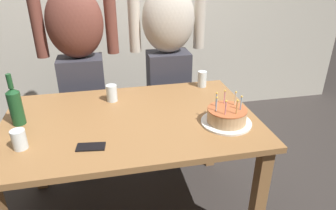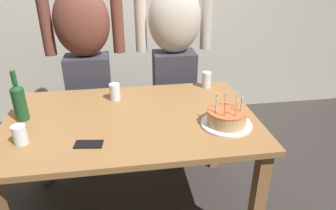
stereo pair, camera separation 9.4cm
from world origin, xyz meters
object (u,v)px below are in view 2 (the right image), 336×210
object	(u,v)px
water_glass_far	(115,92)
cell_phone	(89,144)
water_glass_near	(20,135)
water_glass_side	(207,80)
birthday_cake	(227,118)
person_woman_cardigan	(174,58)
person_man_bearded	(87,62)
wine_bottle	(19,101)

from	to	relation	value
water_glass_far	cell_phone	world-z (taller)	water_glass_far
water_glass_near	water_glass_side	size ratio (longest dim) A/B	0.88
water_glass_near	water_glass_far	xyz separation A→B (m)	(0.48, 0.47, 0.00)
birthday_cake	person_woman_cardigan	size ratio (longest dim) A/B	0.18
water_glass_far	water_glass_side	distance (m)	0.68
water_glass_side	person_woman_cardigan	world-z (taller)	person_woman_cardigan
birthday_cake	person_woman_cardigan	bearing A→B (deg)	99.54
birthday_cake	person_man_bearded	xyz separation A→B (m)	(-0.84, 0.89, 0.09)
birthday_cake	water_glass_far	distance (m)	0.78
birthday_cake	person_man_bearded	distance (m)	1.23
water_glass_side	cell_phone	size ratio (longest dim) A/B	0.81
person_man_bearded	person_woman_cardigan	world-z (taller)	same
water_glass_side	person_man_bearded	distance (m)	0.94
water_glass_near	wine_bottle	size ratio (longest dim) A/B	0.34
water_glass_far	person_woman_cardigan	size ratio (longest dim) A/B	0.07
person_woman_cardigan	birthday_cake	bearing A→B (deg)	99.54
water_glass_far	wine_bottle	size ratio (longest dim) A/B	0.36
water_glass_far	water_glass_side	bearing A→B (deg)	9.82
water_glass_side	cell_phone	distance (m)	1.04
water_glass_far	cell_phone	bearing A→B (deg)	-103.93
person_woman_cardigan	person_man_bearded	bearing A→B (deg)	0.00
water_glass_near	person_woman_cardigan	size ratio (longest dim) A/B	0.06
cell_phone	person_woman_cardigan	bearing A→B (deg)	65.41
water_glass_near	wine_bottle	world-z (taller)	wine_bottle
water_glass_side	cell_phone	xyz separation A→B (m)	(-0.80, -0.66, -0.05)
birthday_cake	person_man_bearded	world-z (taller)	person_man_bearded
cell_phone	person_woman_cardigan	xyz separation A→B (m)	(0.62, 0.99, 0.13)
water_glass_far	cell_phone	size ratio (longest dim) A/B	0.77
person_man_bearded	person_woman_cardigan	size ratio (longest dim) A/B	1.00
birthday_cake	cell_phone	xyz separation A→B (m)	(-0.77, -0.09, -0.04)
water_glass_far	birthday_cake	bearing A→B (deg)	-35.55
person_man_bearded	cell_phone	bearing A→B (deg)	94.57
water_glass_near	wine_bottle	bearing A→B (deg)	102.81
wine_bottle	water_glass_far	bearing A→B (deg)	20.57
person_man_bearded	person_woman_cardigan	bearing A→B (deg)	-180.00
wine_bottle	person_man_bearded	xyz separation A→B (m)	(0.33, 0.65, 0.01)
water_glass_side	water_glass_near	bearing A→B (deg)	-152.78
water_glass_side	water_glass_far	bearing A→B (deg)	-170.18
birthday_cake	water_glass_near	world-z (taller)	birthday_cake
birthday_cake	water_glass_near	distance (m)	1.11
water_glass_near	wine_bottle	xyz separation A→B (m)	(-0.06, 0.27, 0.07)
birthday_cake	person_man_bearded	size ratio (longest dim) A/B	0.18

